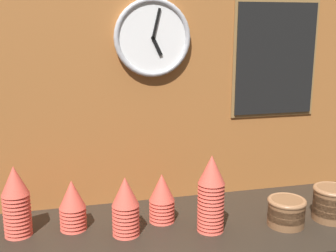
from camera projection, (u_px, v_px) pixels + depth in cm
name	position (u px, v px, depth cm)	size (l,w,h in cm)	color
ground_plane	(195.00, 229.00, 150.11)	(160.00, 56.00, 4.00)	black
wall_tiled_back	(177.00, 69.00, 162.60)	(160.00, 3.00, 105.00)	#A3602D
cup_stack_left	(72.00, 205.00, 143.99)	(9.19, 9.19, 17.74)	#DB4C3D
cup_stack_center_left	(126.00, 206.00, 139.87)	(9.19, 9.19, 20.36)	#DB4C3D
cup_stack_center	(162.00, 198.00, 150.04)	(9.19, 9.19, 17.74)	#DB4C3D
cup_stack_center_right	(211.00, 193.00, 142.05)	(9.19, 9.19, 26.90)	#DB4C3D
cup_stack_far_left	(16.00, 201.00, 139.11)	(9.19, 9.19, 24.28)	#DB4C3D
bowl_stack_right	(286.00, 211.00, 147.63)	(13.47, 13.47, 9.84)	brown
bowl_stack_far_right	(331.00, 202.00, 151.88)	(13.47, 13.47, 12.33)	brown
wall_clock	(152.00, 38.00, 154.69)	(28.78, 2.70, 28.78)	white
menu_board	(275.00, 59.00, 169.20)	(36.31, 1.32, 46.57)	olive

